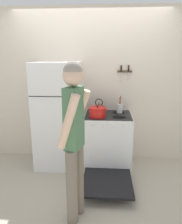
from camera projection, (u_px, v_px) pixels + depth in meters
The scene contains 9 objects.
ground_plane at pixel (91, 156), 4.00m from camera, with size 14.00×14.00×0.00m, color #B2A893.
wall_back at pixel (91, 87), 3.70m from camera, with size 10.00×0.06×2.55m.
refrigerator at pixel (59, 116), 3.51m from camera, with size 0.72×0.65×1.70m.
stove_range at pixel (108, 142), 3.51m from camera, with size 0.73×1.37×0.88m.
dutch_oven_pot at pixel (97, 112), 3.30m from camera, with size 0.30×0.26×0.18m.
tea_kettle at pixel (99, 108), 3.55m from camera, with size 0.21×0.16×0.23m.
utensil_jar at pixel (120, 108), 3.53m from camera, with size 0.09×0.09×0.28m.
person at pixel (74, 135), 2.26m from camera, with size 0.35×0.41×1.75m.
wall_knife_strip at pixel (125, 71), 3.55m from camera, with size 0.24×0.03×0.28m.
Camera 1 is at (0.27, -3.65, 1.81)m, focal length 35.00 mm.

